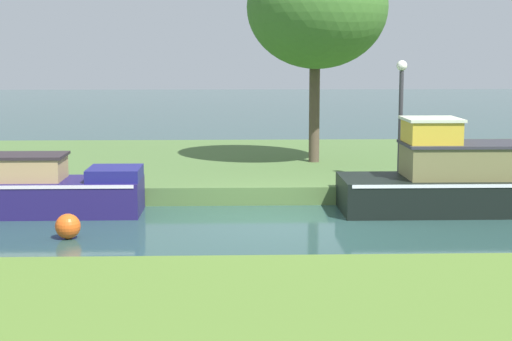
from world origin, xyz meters
TOP-DOWN VIEW (x-y plane):
  - ground_plane at (0.00, 0.00)m, footprint 120.00×120.00m
  - riverbank_far at (0.00, 7.00)m, footprint 72.00×10.00m
  - willow_tree_left at (1.26, 5.82)m, footprint 3.68×3.86m
  - lamp_post at (2.90, 2.89)m, footprint 0.24×0.24m
  - channel_buoy at (-3.98, -1.10)m, footprint 0.46×0.46m

SIDE VIEW (x-z plane):
  - ground_plane at x=0.00m, z-range 0.00..0.00m
  - riverbank_far at x=0.00m, z-range 0.00..0.40m
  - channel_buoy at x=-3.98m, z-range 0.00..0.46m
  - lamp_post at x=2.90m, z-range 0.77..3.55m
  - willow_tree_left at x=1.26m, z-range 1.65..7.38m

